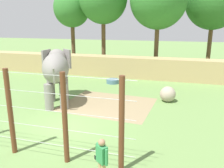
% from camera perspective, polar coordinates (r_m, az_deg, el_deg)
% --- Properties ---
extents(ground_plane, '(120.00, 120.00, 0.00)m').
position_cam_1_polar(ground_plane, '(12.22, -10.98, -10.20)').
color(ground_plane, '#6B8E4C').
extents(dirt_patch, '(5.91, 5.01, 0.01)m').
position_cam_1_polar(dirt_patch, '(15.08, -0.98, -5.01)').
color(dirt_patch, '#937F5B').
rests_on(dirt_patch, ground).
extents(embankment_wall, '(36.00, 1.80, 1.95)m').
position_cam_1_polar(embankment_wall, '(22.74, 2.62, 4.28)').
color(embankment_wall, tan).
rests_on(embankment_wall, ground).
extents(elephant, '(3.01, 4.20, 3.38)m').
position_cam_1_polar(elephant, '(15.17, -13.51, 3.46)').
color(elephant, gray).
rests_on(elephant, ground).
extents(enrichment_ball, '(1.03, 1.03, 1.03)m').
position_cam_1_polar(enrichment_ball, '(15.91, 13.50, -2.42)').
color(enrichment_ball, tan).
rests_on(enrichment_ball, ground).
extents(cable_fence, '(8.05, 0.20, 3.47)m').
position_cam_1_polar(cable_fence, '(9.32, -18.61, -7.18)').
color(cable_fence, brown).
rests_on(cable_fence, ground).
extents(zookeeper, '(0.55, 0.41, 1.67)m').
position_cam_1_polar(zookeeper, '(7.67, -2.48, -18.26)').
color(zookeeper, tan).
rests_on(zookeeper, ground).
extents(water_tub, '(1.10, 1.10, 0.35)m').
position_cam_1_polar(water_tub, '(20.28, 0.17, 0.71)').
color(water_tub, slate).
rests_on(water_tub, ground).
extents(tree_left_of_centre, '(5.85, 5.85, 10.51)m').
position_cam_1_polar(tree_left_of_centre, '(27.65, 23.72, 18.37)').
color(tree_left_of_centre, brown).
rests_on(tree_left_of_centre, ground).
extents(tree_right_of_centre, '(4.03, 4.03, 8.82)m').
position_cam_1_polar(tree_right_of_centre, '(27.61, -9.81, 17.74)').
color(tree_right_of_centre, brown).
rests_on(tree_right_of_centre, ground).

